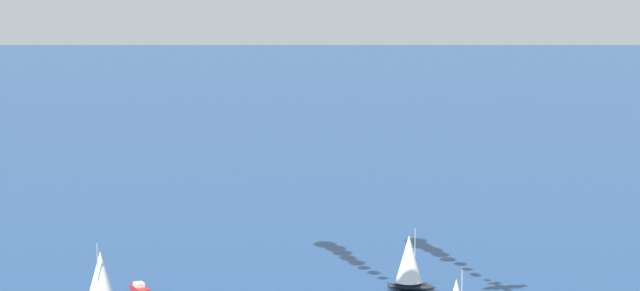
{
  "coord_description": "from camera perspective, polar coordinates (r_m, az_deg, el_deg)",
  "views": [
    {
      "loc": [
        -57.7,
        148.4,
        47.0
      ],
      "look_at": [
        0.43,
        -0.54,
        26.61
      ],
      "focal_mm": 70.51,
      "sensor_mm": 36.0,
      "label": 1
    }
  ],
  "objects": [
    {
      "name": "motorboat_trailing",
      "position": [
        195.93,
        -8.1,
        -6.53
      ],
      "size": [
        5.93,
        5.73,
        1.9
      ],
      "color": "#B21E1E",
      "rests_on": "ground_plane"
    },
    {
      "name": "sailboat_mid_cluster",
      "position": [
        195.97,
        4.07,
        -5.29
      ],
      "size": [
        7.83,
        4.95,
        9.75
      ],
      "color": "black",
      "rests_on": "ground_plane"
    },
    {
      "name": "sailboat_outer_ring_a",
      "position": [
        177.54,
        -9.92,
        -6.38
      ],
      "size": [
        6.04,
        9.59,
        11.93
      ],
      "color": "#9E9993",
      "rests_on": "ground_plane"
    }
  ]
}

